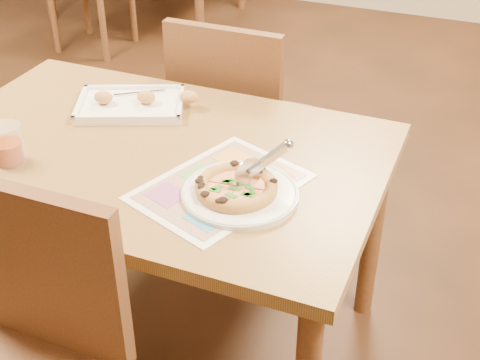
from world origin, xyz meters
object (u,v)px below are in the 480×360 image
at_px(glass_tumbler, 7,146).
at_px(menu, 221,186).
at_px(pizza, 236,187).
at_px(dining_table, 153,175).
at_px(pizza_cutter, 262,164).
at_px(chair_far, 234,108).
at_px(plate, 240,194).
at_px(chair_near, 26,336).
at_px(appetizer_tray, 134,104).

relative_size(glass_tumbler, menu, 0.26).
bearing_deg(pizza, dining_table, 158.69).
bearing_deg(pizza_cutter, chair_far, 62.84).
distance_m(dining_table, pizza, 0.35).
bearing_deg(glass_tumbler, dining_table, 32.04).
bearing_deg(plate, glass_tumbler, -172.83).
relative_size(plate, menu, 0.69).
bearing_deg(chair_near, appetizer_tray, 101.75).
distance_m(chair_near, appetizer_tray, 0.84).
bearing_deg(glass_tumbler, pizza, 7.22).
relative_size(chair_near, chair_far, 1.00).
distance_m(pizza, appetizer_tray, 0.58).
relative_size(dining_table, chair_far, 2.77).
xyz_separation_m(dining_table, appetizer_tray, (-0.17, 0.20, 0.10)).
height_order(pizza, pizza_cutter, pizza_cutter).
height_order(pizza_cutter, glass_tumbler, pizza_cutter).
xyz_separation_m(glass_tumbler, menu, (0.58, 0.10, -0.05)).
bearing_deg(chair_near, menu, 62.77).
relative_size(pizza, pizza_cutter, 1.51).
bearing_deg(chair_near, glass_tumbler, 128.81).
distance_m(pizza_cutter, menu, 0.14).
bearing_deg(appetizer_tray, pizza_cutter, -28.05).
height_order(chair_near, appetizer_tray, chair_near).
height_order(chair_near, glass_tumbler, chair_near).
height_order(plate, pizza_cutter, pizza_cutter).
distance_m(dining_table, chair_near, 0.61).
bearing_deg(chair_near, pizza, 57.10).
bearing_deg(dining_table, pizza, -21.31).
xyz_separation_m(plate, menu, (-0.06, 0.02, -0.01)).
distance_m(dining_table, plate, 0.35).
height_order(chair_far, plate, chair_far).
xyz_separation_m(chair_near, plate, (0.32, 0.48, 0.16)).
bearing_deg(dining_table, pizza_cutter, -12.83).
relative_size(chair_near, appetizer_tray, 1.20).
height_order(chair_far, appetizer_tray, chair_far).
bearing_deg(glass_tumbler, menu, 9.94).
distance_m(pizza_cutter, glass_tumbler, 0.70).
bearing_deg(pizza_cutter, chair_near, 179.81).
height_order(dining_table, plate, plate).
bearing_deg(menu, dining_table, 158.87).
distance_m(dining_table, chair_far, 0.61).
xyz_separation_m(chair_far, appetizer_tray, (-0.17, -0.40, 0.17)).
xyz_separation_m(chair_near, pizza, (0.31, 0.48, 0.18)).
height_order(glass_tumbler, menu, glass_tumbler).
height_order(dining_table, appetizer_tray, appetizer_tray).
bearing_deg(chair_far, menu, 110.21).
xyz_separation_m(appetizer_tray, menu, (0.43, -0.30, -0.01)).
xyz_separation_m(appetizer_tray, glass_tumbler, (-0.16, -0.40, 0.03)).
height_order(chair_near, plate, chair_near).
bearing_deg(appetizer_tray, dining_table, -50.17).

